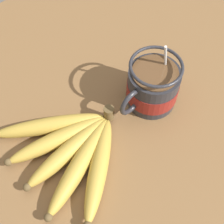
% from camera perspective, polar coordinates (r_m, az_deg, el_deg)
% --- Properties ---
extents(table, '(0.98, 0.98, 0.03)m').
position_cam_1_polar(table, '(0.63, 6.48, -1.21)').
color(table, brown).
rests_on(table, ground).
extents(coffee_mug, '(0.14, 0.10, 0.14)m').
position_cam_1_polar(coffee_mug, '(0.60, 7.38, 4.61)').
color(coffee_mug, '#28282D').
rests_on(coffee_mug, table).
extents(banana_bunch, '(0.22, 0.27, 0.04)m').
position_cam_1_polar(banana_bunch, '(0.56, -7.58, -6.72)').
color(banana_bunch, brown).
rests_on(banana_bunch, table).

